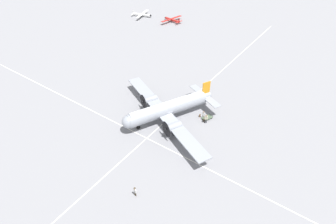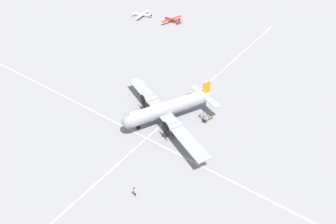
# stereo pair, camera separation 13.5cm
# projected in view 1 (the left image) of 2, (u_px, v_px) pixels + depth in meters

# --- Properties ---
(ground_plane) EXTENTS (300.00, 300.00, 0.00)m
(ground_plane) POSITION_uv_depth(u_px,v_px,m) (168.00, 119.00, 48.30)
(ground_plane) COLOR gray
(apron_line_eastwest) EXTENTS (120.00, 0.16, 0.01)m
(apron_line_eastwest) POSITION_uv_depth(u_px,v_px,m) (168.00, 119.00, 48.27)
(apron_line_eastwest) COLOR silver
(apron_line_eastwest) RESTS_ON ground_plane
(apron_line_northsouth) EXTENTS (0.16, 120.00, 0.01)m
(apron_line_northsouth) POSITION_uv_depth(u_px,v_px,m) (146.00, 138.00, 44.16)
(apron_line_northsouth) COLOR silver
(apron_line_northsouth) RESTS_ON ground_plane
(airliner_main) EXTENTS (17.67, 24.77, 5.46)m
(airliner_main) POSITION_uv_depth(u_px,v_px,m) (166.00, 109.00, 46.69)
(airliner_main) COLOR #9399A3
(airliner_main) RESTS_ON ground_plane
(crew_foreground) EXTENTS (0.33, 0.55, 1.64)m
(crew_foreground) POSITION_uv_depth(u_px,v_px,m) (135.00, 191.00, 34.58)
(crew_foreground) COLOR #473D2D
(crew_foreground) RESTS_ON ground_plane
(passenger_boarding) EXTENTS (0.26, 0.56, 1.64)m
(passenger_boarding) POSITION_uv_depth(u_px,v_px,m) (204.00, 114.00, 47.75)
(passenger_boarding) COLOR #473D2D
(passenger_boarding) RESTS_ON ground_plane
(ramp_agent) EXTENTS (0.41, 0.54, 1.86)m
(ramp_agent) POSITION_uv_depth(u_px,v_px,m) (206.00, 118.00, 46.63)
(ramp_agent) COLOR #2D2D33
(ramp_agent) RESTS_ON ground_plane
(suitcase_near_door) EXTENTS (0.42, 0.13, 0.61)m
(suitcase_near_door) POSITION_uv_depth(u_px,v_px,m) (200.00, 115.00, 48.59)
(suitcase_near_door) COLOR brown
(suitcase_near_door) RESTS_ON ground_plane
(suitcase_upright_spare) EXTENTS (0.45, 0.18, 0.66)m
(suitcase_upright_spare) POSITION_uv_depth(u_px,v_px,m) (204.00, 119.00, 47.62)
(suitcase_upright_spare) COLOR #47331E
(suitcase_upright_spare) RESTS_ON ground_plane
(baggage_cart) EXTENTS (2.20, 1.72, 0.56)m
(baggage_cart) POSITION_uv_depth(u_px,v_px,m) (207.00, 118.00, 48.11)
(baggage_cart) COLOR #4C6047
(baggage_cart) RESTS_ON ground_plane
(light_aircraft_distant) EXTENTS (9.53, 7.17, 1.86)m
(light_aircraft_distant) POSITION_uv_depth(u_px,v_px,m) (172.00, 20.00, 90.24)
(light_aircraft_distant) COLOR #B2231E
(light_aircraft_distant) RESTS_ON ground_plane
(light_aircraft_taxiing) EXTENTS (9.75, 7.45, 1.92)m
(light_aircraft_taxiing) POSITION_uv_depth(u_px,v_px,m) (142.00, 15.00, 94.74)
(light_aircraft_taxiing) COLOR white
(light_aircraft_taxiing) RESTS_ON ground_plane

